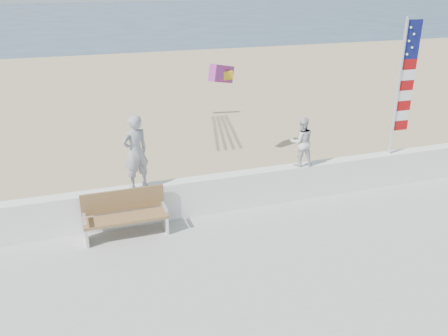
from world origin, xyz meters
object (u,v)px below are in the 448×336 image
at_px(flag, 403,82).
at_px(adult, 135,152).
at_px(bench, 125,213).
at_px(child, 302,142).

bearing_deg(flag, adult, 180.00).
distance_m(adult, flag, 6.92).
distance_m(bench, flag, 7.59).
distance_m(adult, child, 4.07).
bearing_deg(child, bench, 13.62).
relative_size(bench, flag, 0.51).
distance_m(adult, bench, 1.36).
xyz_separation_m(adult, flag, (6.83, -0.00, 1.08)).
bearing_deg(adult, bench, 28.37).
xyz_separation_m(bench, flag, (7.22, 0.45, 2.30)).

